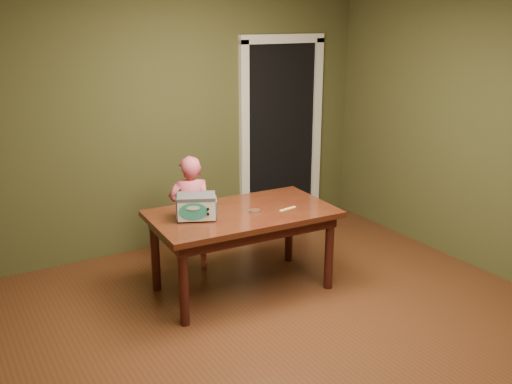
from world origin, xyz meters
TOP-DOWN VIEW (x-y plane):
  - floor at (0.00, 0.00)m, footprint 5.00×5.00m
  - room_shell at (0.00, 0.00)m, footprint 4.52×5.02m
  - doorway at (1.30, 2.78)m, footprint 1.10×0.66m
  - dining_table at (0.01, 1.13)m, footprint 1.64×0.98m
  - toy_oven at (-0.41, 1.16)m, footprint 0.39×0.34m
  - baking_pan at (0.09, 1.05)m, footprint 0.10×0.10m
  - spatula at (0.39, 0.97)m, footprint 0.18×0.05m
  - child at (-0.19, 1.78)m, footprint 0.49×0.41m

SIDE VIEW (x-z plane):
  - floor at x=0.00m, z-range 0.00..0.00m
  - child at x=-0.19m, z-range 0.00..1.14m
  - dining_table at x=0.01m, z-range 0.28..1.03m
  - spatula at x=0.39m, z-range 0.75..0.76m
  - baking_pan at x=0.09m, z-range 0.75..0.77m
  - toy_oven at x=-0.41m, z-range 0.76..0.97m
  - doorway at x=1.30m, z-range -0.07..2.18m
  - room_shell at x=0.00m, z-range 0.40..3.01m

